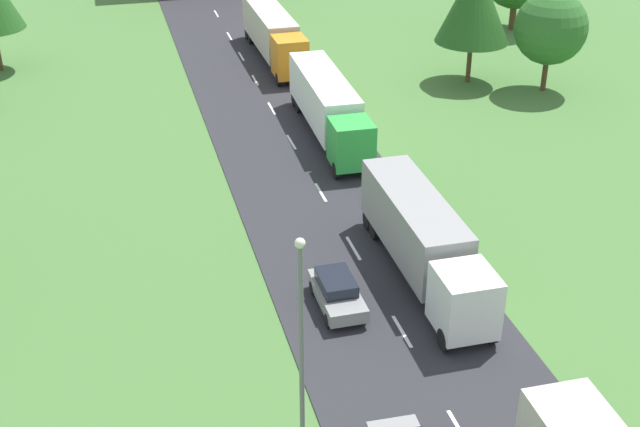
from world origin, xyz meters
TOP-DOWN VIEW (x-y plane):
  - road at (0.00, 24.50)m, footprint 10.00×140.00m
  - truck_second at (2.41, 32.69)m, footprint 2.55×12.28m
  - truck_third at (2.64, 50.54)m, footprint 2.84×13.72m
  - truck_fourth at (2.54, 67.30)m, footprint 2.57×14.10m
  - car_fourth at (-2.24, 31.25)m, footprint 1.82×4.03m
  - lamppost_second at (-5.90, 23.01)m, footprint 0.36×0.36m
  - tree_ash at (15.96, 58.01)m, footprint 5.59×5.59m
  - tree_lime at (20.72, 54.81)m, footprint 5.37×5.37m

SIDE VIEW (x-z plane):
  - road at x=0.00m, z-range 0.00..0.06m
  - car_fourth at x=-2.24m, z-range 0.09..1.60m
  - truck_second at x=2.41m, z-range 0.31..4.02m
  - truck_third at x=2.64m, z-range 0.32..4.04m
  - truck_fourth at x=2.54m, z-range 0.33..4.12m
  - tree_lime at x=20.72m, z-range 1.05..8.53m
  - lamppost_second at x=-5.90m, z-range 0.48..9.35m
  - tree_ash at x=15.96m, z-range 1.60..10.97m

